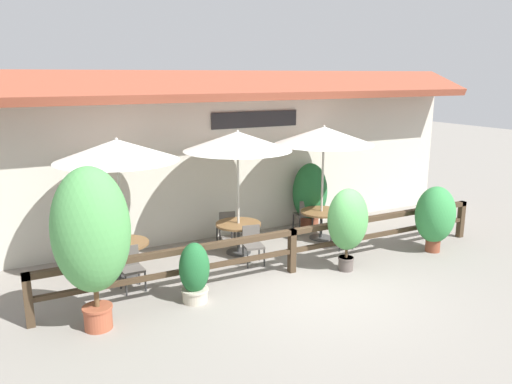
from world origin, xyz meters
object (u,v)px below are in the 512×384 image
at_px(chair_near_wallside, 118,243).
at_px(chair_far_wallside, 304,213).
at_px(patio_umbrella_near, 117,150).
at_px(chair_far_streetside, 341,229).
at_px(chair_middle_wallside, 226,225).
at_px(potted_plant_broad_leaf, 194,273).
at_px(patio_umbrella_middle, 238,141).
at_px(patio_umbrella_far, 324,136).
at_px(potted_plant_small_flowering, 310,194).
at_px(potted_plant_tall_tropical, 348,221).
at_px(chair_near_streetside, 131,266).
at_px(chair_middle_streetside, 253,243).
at_px(potted_plant_corner_fern, 91,233).
at_px(dining_table_far, 321,216).
at_px(potted_plant_entrance_palm, 435,216).
at_px(dining_table_middle, 238,229).
at_px(dining_table_near, 123,249).

relative_size(chair_near_wallside, chair_far_wallside, 1.00).
xyz_separation_m(patio_umbrella_near, chair_far_streetside, (5.10, -0.67, -2.18)).
distance_m(chair_middle_wallside, chair_far_streetside, 2.82).
distance_m(chair_near_wallside, potted_plant_broad_leaf, 2.71).
relative_size(patio_umbrella_middle, patio_umbrella_far, 1.00).
relative_size(patio_umbrella_middle, potted_plant_small_flowering, 1.62).
height_order(patio_umbrella_far, potted_plant_tall_tropical, patio_umbrella_far).
relative_size(patio_umbrella_near, chair_far_streetside, 3.43).
relative_size(chair_near_streetside, chair_middle_wallside, 1.00).
distance_m(chair_middle_streetside, patio_umbrella_far, 3.30).
bearing_deg(potted_plant_corner_fern, patio_umbrella_near, 65.90).
bearing_deg(patio_umbrella_far, patio_umbrella_near, -178.71).
height_order(patio_umbrella_middle, potted_plant_corner_fern, patio_umbrella_middle).
bearing_deg(chair_near_wallside, dining_table_far, 179.75).
bearing_deg(chair_far_streetside, patio_umbrella_near, 176.80).
bearing_deg(chair_near_streetside, potted_plant_broad_leaf, -54.07).
height_order(chair_near_wallside, potted_plant_entrance_palm, potted_plant_entrance_palm).
xyz_separation_m(patio_umbrella_middle, chair_far_streetside, (2.37, -0.81, -2.18)).
xyz_separation_m(chair_far_wallside, potted_plant_entrance_palm, (1.82, -2.83, 0.41)).
height_order(chair_middle_streetside, potted_plant_broad_leaf, potted_plant_broad_leaf).
bearing_deg(patio_umbrella_near, chair_far_wallside, 10.11).
relative_size(chair_near_streetside, chair_near_wallside, 1.00).
bearing_deg(potted_plant_tall_tropical, dining_table_middle, 127.66).
distance_m(dining_table_far, chair_far_wallside, 0.80).
relative_size(chair_near_streetside, chair_far_wallside, 1.00).
relative_size(potted_plant_corner_fern, potted_plant_small_flowering, 1.52).
distance_m(dining_table_near, potted_plant_tall_tropical, 4.74).
height_order(chair_near_streetside, potted_plant_small_flowering, potted_plant_small_flowering).
xyz_separation_m(dining_table_near, dining_table_far, (5.07, 0.11, 0.00)).
height_order(chair_middle_streetside, chair_far_streetside, same).
height_order(dining_table_middle, potted_plant_broad_leaf, potted_plant_broad_leaf).
bearing_deg(chair_near_wallside, potted_plant_entrance_palm, 165.52).
xyz_separation_m(chair_middle_wallside, chair_far_wallside, (2.31, 0.00, 0.00)).
distance_m(patio_umbrella_near, dining_table_middle, 3.42).
bearing_deg(chair_far_wallside, chair_middle_wallside, 5.26).
height_order(patio_umbrella_near, potted_plant_broad_leaf, patio_umbrella_near).
distance_m(dining_table_near, chair_far_wallside, 5.14).
bearing_deg(chair_middle_wallside, potted_plant_entrance_palm, 158.17).
distance_m(chair_far_wallside, potted_plant_tall_tropical, 2.98).
relative_size(potted_plant_broad_leaf, potted_plant_small_flowering, 0.64).
distance_m(patio_umbrella_far, dining_table_far, 2.07).
xyz_separation_m(dining_table_near, potted_plant_corner_fern, (-0.92, -2.05, 1.07)).
xyz_separation_m(chair_near_streetside, potted_plant_small_flowering, (5.35, 1.77, 0.48)).
bearing_deg(potted_plant_small_flowering, chair_far_streetside, -97.47).
distance_m(chair_near_streetside, dining_table_far, 5.17).
bearing_deg(dining_table_far, potted_plant_entrance_palm, -48.43).
bearing_deg(chair_middle_streetside, patio_umbrella_near, 177.87).
height_order(patio_umbrella_near, dining_table_middle, patio_umbrella_near).
xyz_separation_m(patio_umbrella_middle, potted_plant_corner_fern, (-3.64, -2.19, -1.00)).
xyz_separation_m(chair_middle_wallside, patio_umbrella_far, (2.31, -0.79, 2.18)).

